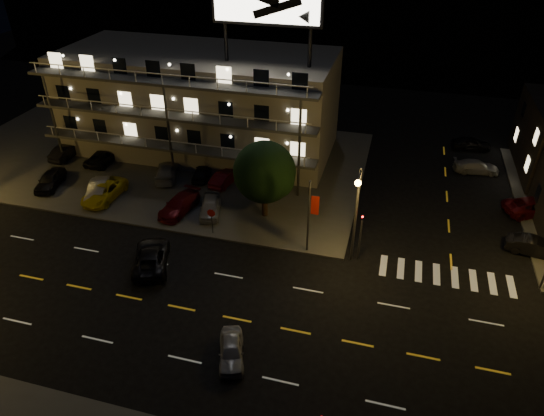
% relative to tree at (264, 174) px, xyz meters
% --- Properties ---
extents(ground, '(140.00, 140.00, 0.00)m').
position_rel_tree_xyz_m(ground, '(-0.38, -12.37, -4.24)').
color(ground, black).
rests_on(ground, ground).
extents(curb_nw, '(44.00, 24.00, 0.15)m').
position_rel_tree_xyz_m(curb_nw, '(-14.38, 7.63, -4.16)').
color(curb_nw, '#3E3E3B').
rests_on(curb_nw, ground).
extents(motel, '(28.00, 13.80, 18.10)m').
position_rel_tree_xyz_m(motel, '(-10.32, 11.51, 1.11)').
color(motel, gray).
rests_on(motel, ground).
extents(streetlight_nc, '(0.44, 1.92, 8.00)m').
position_rel_tree_xyz_m(streetlight_nc, '(8.12, -4.44, 0.72)').
color(streetlight_nc, '#2D2D30').
rests_on(streetlight_nc, ground).
extents(signal_nw, '(0.20, 0.27, 4.60)m').
position_rel_tree_xyz_m(signal_nw, '(8.62, -3.87, -1.67)').
color(signal_nw, '#2D2D30').
rests_on(signal_nw, ground).
extents(banner_north, '(0.83, 0.16, 6.40)m').
position_rel_tree_xyz_m(banner_north, '(4.71, -3.97, -0.81)').
color(banner_north, '#2D2D30').
rests_on(banner_north, ground).
extents(stop_sign, '(0.91, 0.11, 2.61)m').
position_rel_tree_xyz_m(stop_sign, '(-3.38, -3.80, -2.53)').
color(stop_sign, '#2D2D30').
rests_on(stop_sign, ground).
extents(tree, '(5.46, 5.26, 6.88)m').
position_rel_tree_xyz_m(tree, '(0.00, 0.00, 0.00)').
color(tree, black).
rests_on(tree, curb_nw).
extents(lot_car_0, '(2.66, 4.63, 1.48)m').
position_rel_tree_xyz_m(lot_car_0, '(-21.12, -0.66, -3.35)').
color(lot_car_0, black).
rests_on(lot_car_0, curb_nw).
extents(lot_car_1, '(2.77, 4.64, 1.44)m').
position_rel_tree_xyz_m(lot_car_1, '(-15.65, -1.12, -3.37)').
color(lot_car_1, gray).
rests_on(lot_car_1, curb_nw).
extents(lot_car_2, '(2.47, 5.16, 1.42)m').
position_rel_tree_xyz_m(lot_car_2, '(-14.95, -1.26, -3.38)').
color(lot_car_2, gold).
rests_on(lot_car_2, curb_nw).
extents(lot_car_3, '(2.73, 5.04, 1.39)m').
position_rel_tree_xyz_m(lot_car_3, '(-7.38, -1.47, -3.39)').
color(lot_car_3, '#510B11').
rests_on(lot_car_3, curb_nw).
extents(lot_car_4, '(2.77, 4.47, 1.42)m').
position_rel_tree_xyz_m(lot_car_4, '(-4.64, -0.99, -3.38)').
color(lot_car_4, gray).
rests_on(lot_car_4, curb_nw).
extents(lot_car_5, '(1.64, 4.40, 1.44)m').
position_rel_tree_xyz_m(lot_car_5, '(-23.33, 5.13, -3.37)').
color(lot_car_5, black).
rests_on(lot_car_5, curb_nw).
extents(lot_car_6, '(2.22, 4.73, 1.31)m').
position_rel_tree_xyz_m(lot_car_6, '(-18.98, 5.13, -3.43)').
color(lot_car_6, black).
rests_on(lot_car_6, curb_nw).
extents(lot_car_7, '(3.39, 5.16, 1.39)m').
position_rel_tree_xyz_m(lot_car_7, '(-11.11, 3.84, -3.39)').
color(lot_car_7, gray).
rests_on(lot_car_7, curb_nw).
extents(lot_car_8, '(2.07, 4.03, 1.31)m').
position_rel_tree_xyz_m(lot_car_8, '(-7.71, 4.76, -3.43)').
color(lot_car_8, black).
rests_on(lot_car_8, curb_nw).
extents(lot_car_9, '(2.15, 4.28, 1.35)m').
position_rel_tree_xyz_m(lot_car_9, '(-5.16, 4.24, -3.41)').
color(lot_car_9, '#510B11').
rests_on(lot_car_9, curb_nw).
extents(side_car_0, '(4.43, 2.27, 1.39)m').
position_rel_tree_xyz_m(side_car_0, '(21.82, 0.32, -3.54)').
color(side_car_0, black).
rests_on(side_car_0, ground).
extents(side_car_1, '(5.75, 4.22, 1.45)m').
position_rel_tree_xyz_m(side_car_1, '(22.79, 6.60, -3.51)').
color(side_car_1, '#510B11').
rests_on(side_car_1, ground).
extents(side_car_2, '(4.66, 2.39, 1.29)m').
position_rel_tree_xyz_m(side_car_2, '(18.53, 13.29, -3.59)').
color(side_car_2, gray).
rests_on(side_car_2, ground).
extents(side_car_3, '(4.30, 2.20, 1.40)m').
position_rel_tree_xyz_m(side_car_3, '(18.42, 18.81, -3.54)').
color(side_car_3, black).
rests_on(side_car_3, ground).
extents(road_car_east, '(2.56, 3.92, 1.24)m').
position_rel_tree_xyz_m(road_car_east, '(2.32, -15.46, -3.62)').
color(road_car_east, gray).
rests_on(road_car_east, ground).
extents(road_car_west, '(4.23, 5.88, 1.49)m').
position_rel_tree_xyz_m(road_car_west, '(-6.44, -8.65, -3.49)').
color(road_car_west, black).
rests_on(road_car_west, ground).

